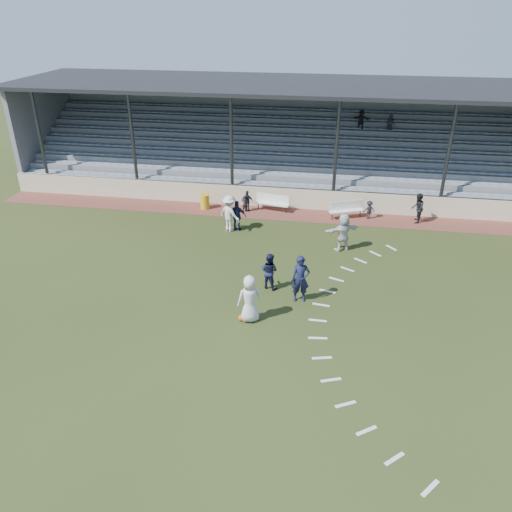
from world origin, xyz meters
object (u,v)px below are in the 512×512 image
(bench_right, at_px, (347,208))
(trash_bin, at_px, (205,202))
(football, at_px, (241,318))
(player_white_lead, at_px, (250,299))
(official, at_px, (417,208))
(player_navy_lead, at_px, (301,279))
(bench_left, at_px, (272,201))

(bench_right, bearing_deg, trash_bin, 156.57)
(football, relative_size, player_white_lead, 0.13)
(trash_bin, relative_size, football, 3.48)
(official, bearing_deg, player_navy_lead, -22.11)
(bench_right, xyz_separation_m, official, (3.82, -0.07, 0.27))
(football, bearing_deg, bench_right, 70.60)
(bench_right, height_order, trash_bin, bench_right)
(football, bearing_deg, player_navy_lead, 41.33)
(bench_left, relative_size, football, 8.32)
(football, xyz_separation_m, official, (7.72, 11.01, 0.73))
(bench_left, height_order, official, official)
(trash_bin, distance_m, official, 12.10)
(bench_right, relative_size, player_white_lead, 1.03)
(bench_right, height_order, football, bench_right)
(bench_right, bearing_deg, bench_left, 151.47)
(bench_left, xyz_separation_m, trash_bin, (-3.97, -0.39, -0.14))
(trash_bin, bearing_deg, official, -0.26)
(trash_bin, distance_m, football, 11.90)
(bench_right, xyz_separation_m, player_white_lead, (-3.58, -10.99, 0.38))
(bench_left, bearing_deg, trash_bin, -163.42)
(trash_bin, bearing_deg, football, -68.43)
(trash_bin, relative_size, player_white_lead, 0.44)
(bench_left, distance_m, official, 8.14)
(official, bearing_deg, trash_bin, -80.83)
(player_white_lead, bearing_deg, bench_right, -128.35)
(bench_right, bearing_deg, player_white_lead, -131.62)
(football, relative_size, player_navy_lead, 0.12)
(player_navy_lead, bearing_deg, trash_bin, 113.92)
(football, bearing_deg, trash_bin, 111.57)
(trash_bin, bearing_deg, player_navy_lead, -54.97)
(official, bearing_deg, bench_right, -81.65)
(trash_bin, bearing_deg, bench_left, 5.65)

